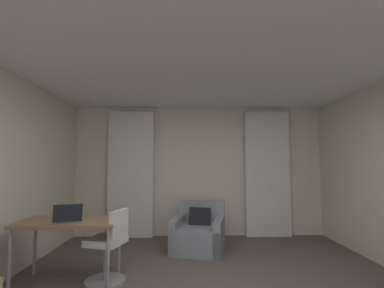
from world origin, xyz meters
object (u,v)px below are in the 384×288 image
at_px(armchair, 199,234).
at_px(desk, 70,226).
at_px(laptop, 68,218).
at_px(desk_chair, 109,250).

xyz_separation_m(armchair, desk, (-1.65, -1.22, 0.41)).
bearing_deg(laptop, desk_chair, 9.12).
relative_size(armchair, laptop, 2.66).
height_order(desk_chair, laptop, laptop).
relative_size(armchair, desk, 0.84).
bearing_deg(laptop, desk, 103.73).
distance_m(desk, desk_chair, 0.57).
relative_size(desk, desk_chair, 1.36).
distance_m(desk, laptop, 0.16).
relative_size(desk_chair, laptop, 2.33).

